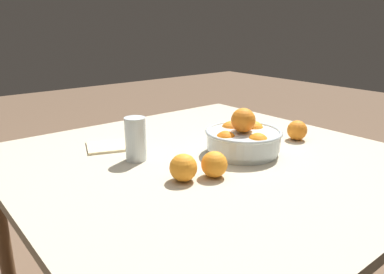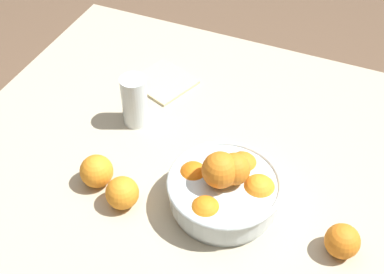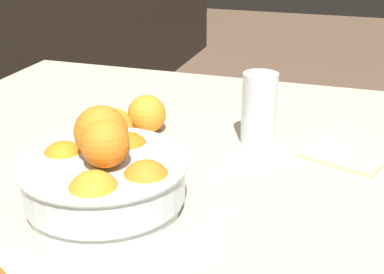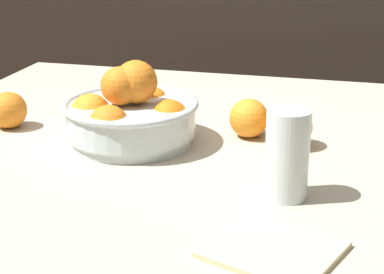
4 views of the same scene
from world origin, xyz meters
name	(u,v)px [view 4 (image 4 of 4)]	position (x,y,z in m)	size (l,w,h in m)	color
dining_table	(187,193)	(0.00, 0.00, 0.70)	(1.18, 1.18, 0.78)	#B7AD93
fruit_bowl	(130,115)	(-0.12, 0.04, 0.83)	(0.25, 0.25, 0.15)	silver
juice_glass	(287,158)	(0.19, -0.13, 0.84)	(0.07, 0.07, 0.14)	#F4A314
orange_loose_near_bowl	(249,118)	(0.09, 0.12, 0.81)	(0.07, 0.07, 0.07)	orange
orange_loose_front	(291,127)	(0.17, 0.09, 0.82)	(0.08, 0.08, 0.08)	orange
orange_loose_aside	(9,110)	(-0.38, 0.06, 0.81)	(0.07, 0.07, 0.07)	orange
napkin	(273,250)	(0.19, -0.30, 0.78)	(0.15, 0.14, 0.01)	beige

